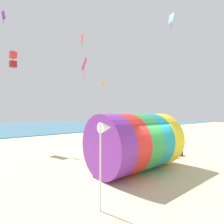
{
  "coord_description": "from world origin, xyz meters",
  "views": [
    {
      "loc": [
        -7.32,
        -5.91,
        3.08
      ],
      "look_at": [
        -0.23,
        2.57,
        3.18
      ],
      "focal_mm": 28.0,
      "sensor_mm": 36.0,
      "label": 1
    }
  ],
  "objects_px": {
    "kite_handler": "(162,145)",
    "beach_flag": "(105,132)",
    "kite_red_box": "(13,60)",
    "bystander_mid_beach": "(109,129)",
    "giant_inflatable_tube": "(136,142)",
    "kite_red_diamond": "(82,39)",
    "kite_orange_parafoil": "(103,84)",
    "cooler_box": "(179,153)",
    "kite_blue_diamond": "(171,19)",
    "kite_magenta_diamond": "(84,64)",
    "kite_purple_diamond": "(3,16)"
  },
  "relations": [
    {
      "from": "kite_handler",
      "to": "beach_flag",
      "type": "height_order",
      "value": "beach_flag"
    },
    {
      "from": "kite_red_box",
      "to": "bystander_mid_beach",
      "type": "relative_size",
      "value": 0.87
    },
    {
      "from": "giant_inflatable_tube",
      "to": "kite_red_diamond",
      "type": "relative_size",
      "value": 3.06
    },
    {
      "from": "kite_orange_parafoil",
      "to": "cooler_box",
      "type": "height_order",
      "value": "kite_orange_parafoil"
    },
    {
      "from": "kite_handler",
      "to": "kite_blue_diamond",
      "type": "distance_m",
      "value": 12.88
    },
    {
      "from": "kite_orange_parafoil",
      "to": "cooler_box",
      "type": "distance_m",
      "value": 17.19
    },
    {
      "from": "kite_red_diamond",
      "to": "cooler_box",
      "type": "height_order",
      "value": "kite_red_diamond"
    },
    {
      "from": "giant_inflatable_tube",
      "to": "beach_flag",
      "type": "distance_m",
      "value": 4.27
    },
    {
      "from": "kite_blue_diamond",
      "to": "kite_magenta_diamond",
      "type": "height_order",
      "value": "kite_blue_diamond"
    },
    {
      "from": "giant_inflatable_tube",
      "to": "kite_handler",
      "type": "height_order",
      "value": "giant_inflatable_tube"
    },
    {
      "from": "kite_red_diamond",
      "to": "kite_magenta_diamond",
      "type": "height_order",
      "value": "kite_red_diamond"
    },
    {
      "from": "kite_handler",
      "to": "beach_flag",
      "type": "bearing_deg",
      "value": -158.6
    },
    {
      "from": "kite_purple_diamond",
      "to": "kite_magenta_diamond",
      "type": "xyz_separation_m",
      "value": [
        8.72,
        -1.42,
        -3.73
      ]
    },
    {
      "from": "kite_magenta_diamond",
      "to": "beach_flag",
      "type": "xyz_separation_m",
      "value": [
        -8.12,
        -14.92,
        -6.92
      ]
    },
    {
      "from": "kite_red_diamond",
      "to": "kite_magenta_diamond",
      "type": "distance_m",
      "value": 4.64
    },
    {
      "from": "kite_orange_parafoil",
      "to": "kite_red_box",
      "type": "height_order",
      "value": "kite_red_box"
    },
    {
      "from": "kite_blue_diamond",
      "to": "bystander_mid_beach",
      "type": "height_order",
      "value": "kite_blue_diamond"
    },
    {
      "from": "kite_handler",
      "to": "kite_red_box",
      "type": "distance_m",
      "value": 14.89
    },
    {
      "from": "giant_inflatable_tube",
      "to": "cooler_box",
      "type": "height_order",
      "value": "giant_inflatable_tube"
    },
    {
      "from": "kite_orange_parafoil",
      "to": "beach_flag",
      "type": "xyz_separation_m",
      "value": [
        -12.72,
        -17.1,
        -5.14
      ]
    },
    {
      "from": "kite_handler",
      "to": "kite_red_box",
      "type": "relative_size",
      "value": 1.06
    },
    {
      "from": "kite_handler",
      "to": "kite_red_diamond",
      "type": "bearing_deg",
      "value": 101.54
    },
    {
      "from": "kite_handler",
      "to": "cooler_box",
      "type": "relative_size",
      "value": 3.07
    },
    {
      "from": "kite_orange_parafoil",
      "to": "bystander_mid_beach",
      "type": "bearing_deg",
      "value": -103.78
    },
    {
      "from": "kite_red_diamond",
      "to": "kite_red_box",
      "type": "distance_m",
      "value": 6.88
    },
    {
      "from": "kite_blue_diamond",
      "to": "giant_inflatable_tube",
      "type": "bearing_deg",
      "value": -160.53
    },
    {
      "from": "bystander_mid_beach",
      "to": "beach_flag",
      "type": "bearing_deg",
      "value": -129.08
    },
    {
      "from": "bystander_mid_beach",
      "to": "cooler_box",
      "type": "distance_m",
      "value": 13.39
    },
    {
      "from": "kite_red_diamond",
      "to": "bystander_mid_beach",
      "type": "height_order",
      "value": "kite_red_diamond"
    },
    {
      "from": "kite_handler",
      "to": "cooler_box",
      "type": "bearing_deg",
      "value": -31.19
    },
    {
      "from": "bystander_mid_beach",
      "to": "kite_magenta_diamond",
      "type": "bearing_deg",
      "value": -178.16
    },
    {
      "from": "kite_purple_diamond",
      "to": "kite_handler",
      "type": "bearing_deg",
      "value": -59.4
    },
    {
      "from": "kite_handler",
      "to": "kite_purple_diamond",
      "type": "bearing_deg",
      "value": 120.6
    },
    {
      "from": "kite_handler",
      "to": "cooler_box",
      "type": "distance_m",
      "value": 1.46
    },
    {
      "from": "kite_orange_parafoil",
      "to": "kite_purple_diamond",
      "type": "distance_m",
      "value": 14.43
    },
    {
      "from": "kite_purple_diamond",
      "to": "kite_red_diamond",
      "type": "bearing_deg",
      "value": -39.17
    },
    {
      "from": "beach_flag",
      "to": "cooler_box",
      "type": "height_order",
      "value": "beach_flag"
    },
    {
      "from": "cooler_box",
      "to": "bystander_mid_beach",
      "type": "bearing_deg",
      "value": 73.79
    },
    {
      "from": "kite_red_box",
      "to": "giant_inflatable_tube",
      "type": "bearing_deg",
      "value": -71.4
    },
    {
      "from": "kite_orange_parafoil",
      "to": "kite_magenta_diamond",
      "type": "bearing_deg",
      "value": -154.59
    },
    {
      "from": "kite_orange_parafoil",
      "to": "kite_blue_diamond",
      "type": "relative_size",
      "value": 0.53
    },
    {
      "from": "kite_magenta_diamond",
      "to": "beach_flag",
      "type": "relative_size",
      "value": 0.93
    },
    {
      "from": "kite_magenta_diamond",
      "to": "kite_purple_diamond",
      "type": "bearing_deg",
      "value": 170.75
    },
    {
      "from": "kite_red_box",
      "to": "bystander_mid_beach",
      "type": "height_order",
      "value": "kite_red_box"
    },
    {
      "from": "giant_inflatable_tube",
      "to": "beach_flag",
      "type": "bearing_deg",
      "value": -151.35
    },
    {
      "from": "kite_red_diamond",
      "to": "cooler_box",
      "type": "xyz_separation_m",
      "value": [
        2.83,
        -9.04,
        -10.62
      ]
    },
    {
      "from": "kite_orange_parafoil",
      "to": "cooler_box",
      "type": "xyz_separation_m",
      "value": [
        -4.24,
        -14.9,
        -7.45
      ]
    },
    {
      "from": "kite_red_box",
      "to": "kite_blue_diamond",
      "type": "height_order",
      "value": "kite_blue_diamond"
    },
    {
      "from": "kite_orange_parafoil",
      "to": "kite_red_diamond",
      "type": "distance_m",
      "value": 9.71
    },
    {
      "from": "kite_red_diamond",
      "to": "kite_blue_diamond",
      "type": "relative_size",
      "value": 0.99
    }
  ]
}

